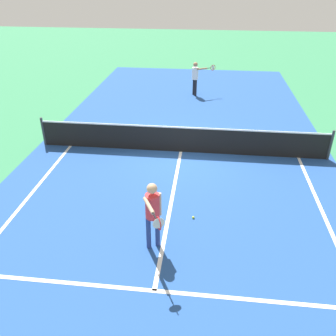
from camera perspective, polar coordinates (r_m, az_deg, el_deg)
name	(u,v)px	position (r m, az deg, el deg)	size (l,w,h in m)	color
ground_plane	(181,152)	(12.82, 2.07, 2.63)	(60.00, 60.00, 0.00)	#337F51
court_surface_inbounds	(181,152)	(12.82, 2.07, 2.64)	(10.62, 24.40, 0.00)	#234C93
line_service_near	(154,291)	(7.67, -2.20, -19.03)	(8.22, 0.10, 0.01)	white
line_center_service	(171,202)	(10.07, 0.52, -5.44)	(0.10, 6.40, 0.01)	white
net	(181,139)	(12.61, 2.11, 4.64)	(10.24, 0.09, 1.07)	#33383D
player_near	(153,209)	(7.94, -2.46, -6.64)	(0.57, 1.20, 1.72)	navy
player_far	(196,75)	(18.73, 4.45, 14.64)	(1.17, 0.61, 1.69)	black
tennis_ball_mid_court	(193,217)	(9.46, 4.07, -7.88)	(0.07, 0.07, 0.07)	#CCE033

